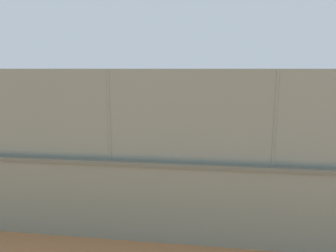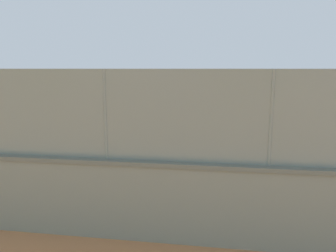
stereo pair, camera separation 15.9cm
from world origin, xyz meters
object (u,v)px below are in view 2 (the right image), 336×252
Objects in this scene: courtside_bench at (83,179)px; sports_ball at (155,112)px; player_at_service_line at (231,141)px; player_crossing_court at (136,105)px.

sports_ball is at bearing -91.62° from courtside_bench.
courtside_bench is at bearing 35.36° from player_at_service_line.
courtside_bench is at bearing 88.38° from sports_ball.
player_crossing_court reaches higher than courtside_bench.
sports_ball is at bearing 128.07° from player_crossing_court.
player_crossing_court is at bearing -61.05° from player_at_service_line.
player_crossing_court reaches higher than player_at_service_line.
player_crossing_court is 1.09× the size of player_at_service_line.
player_crossing_court reaches higher than sports_ball.
courtside_bench is (4.02, 2.85, -0.45)m from player_at_service_line.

